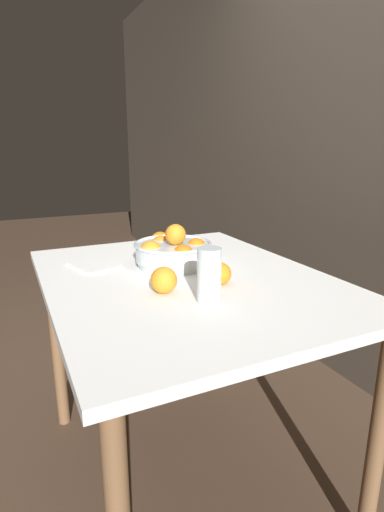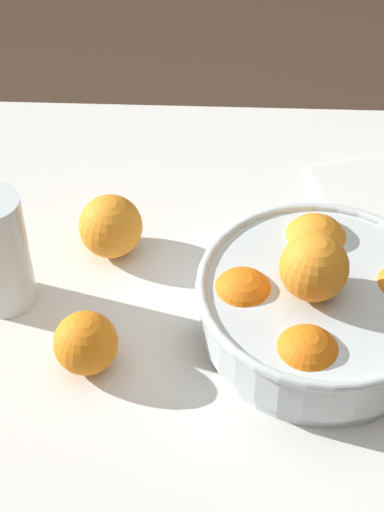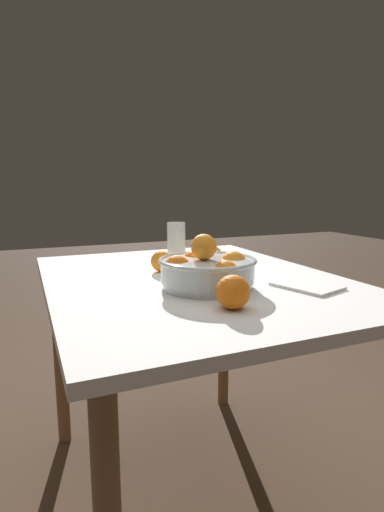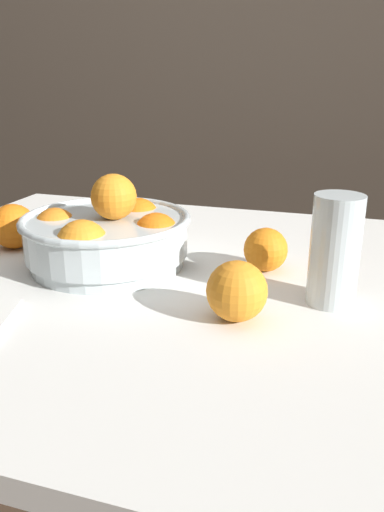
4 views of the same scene
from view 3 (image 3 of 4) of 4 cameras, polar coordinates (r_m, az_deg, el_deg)
ground_plane at (r=1.61m, az=0.06°, el=-31.03°), size 12.00×12.00×0.00m
dining_table at (r=1.27m, az=0.07°, el=-7.24°), size 1.10×0.87×0.77m
fruit_bowl at (r=1.11m, az=2.19°, el=-1.96°), size 0.27×0.27×0.15m
juice_glass at (r=1.44m, az=-2.26°, el=1.56°), size 0.07×0.07×0.15m
orange_loose_near_bowl at (r=0.93m, az=5.86°, el=-5.14°), size 0.08×0.08×0.08m
orange_loose_front at (r=1.32m, az=-4.41°, el=-0.74°), size 0.07×0.07×0.07m
orange_loose_aside at (r=1.38m, az=2.78°, el=-0.07°), size 0.08×0.08×0.08m
napkin at (r=1.17m, az=16.09°, el=-4.13°), size 0.20×0.17×0.01m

